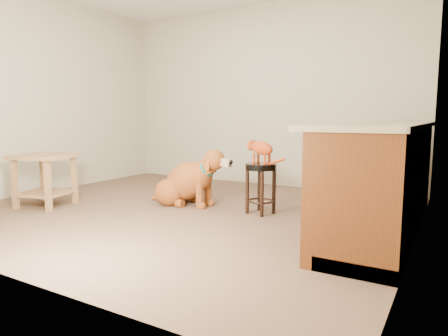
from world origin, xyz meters
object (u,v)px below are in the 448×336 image
Objects in this scene: golden_retriever at (188,182)px; wood_stool at (370,181)px; padded_stool at (261,178)px; side_table at (45,172)px; tabby_kitten at (260,149)px.

wood_stool is at bearing 11.51° from golden_retriever.
padded_stool is 2.40m from side_table.
padded_stool is at bearing -5.72° from tabby_kitten.
padded_stool is at bearing -158.52° from wood_stool.
tabby_kitten is (-0.01, 0.00, 0.30)m from padded_stool.
golden_retriever is at bearing -167.08° from wood_stool.
side_table is at bearing -158.20° from wood_stool.
side_table is (-2.22, -0.90, 0.01)m from padded_stool.
padded_stool is at bearing 1.15° from golden_retriever.
wood_stool is 1.04× the size of side_table.
side_table is (-3.22, -1.29, 0.02)m from wood_stool.
side_table reaches higher than padded_stool.
tabby_kitten is at bearing 22.12° from side_table.
wood_stool is (1.00, 0.39, -0.00)m from padded_stool.
side_table is at bearing -143.41° from tabby_kitten.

